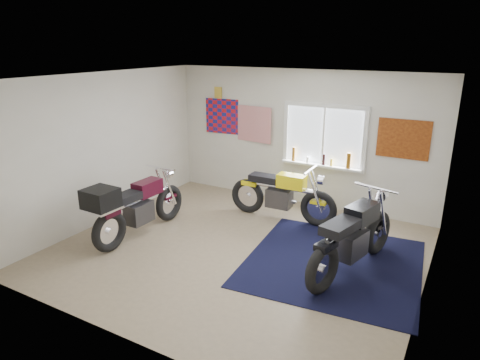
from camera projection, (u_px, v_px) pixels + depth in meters
The scene contains 10 objects.
ground at pixel (238, 250), 6.87m from camera, with size 5.50×5.50×0.00m, color #9E896B.
room_shell at pixel (238, 151), 6.37m from camera, with size 5.50×5.50×5.50m.
navy_rug at pixel (333, 263), 6.46m from camera, with size 2.50×2.60×0.01m, color black.
window_assembly at pixel (324, 140), 8.26m from camera, with size 1.66×0.17×1.26m.
oil_bottles at pixel (326, 159), 8.27m from camera, with size 1.20×0.09×0.30m.
flag_display at pixel (218, 93), 9.15m from camera, with size 1.60×0.10×1.17m.
triumph_poster at pixel (403, 139), 7.54m from camera, with size 0.90×0.03×0.70m, color #A54C14.
yellow_triumph at pixel (281, 195), 7.94m from camera, with size 2.11×0.63×1.06m.
black_chrome_bike at pixel (353, 239), 6.09m from camera, with size 0.82×2.22×1.16m.
maroon_tourer at pixel (133, 207), 7.13m from camera, with size 0.65×2.14×1.09m.
Camera 1 is at (3.06, -5.38, 3.18)m, focal length 32.00 mm.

